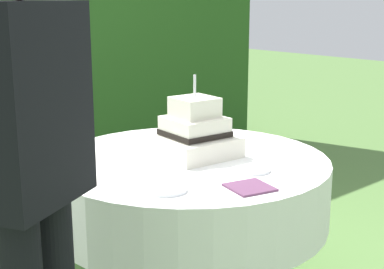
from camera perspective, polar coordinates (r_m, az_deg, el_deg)
The scene contains 7 objects.
cake_table at distance 2.49m, azimuth -0.27°, elevation -5.59°, with size 1.20×1.20×0.73m.
wedding_cake at distance 2.47m, azimuth 0.28°, elevation 0.08°, with size 0.34×0.34×0.36m.
serving_plate_near at distance 2.04m, azimuth -2.57°, elevation -5.52°, with size 0.15×0.15×0.01m, color white.
serving_plate_far at distance 2.28m, azimuth 6.28°, elevation -3.55°, with size 0.13×0.13×0.01m, color white.
serving_plate_left at distance 2.73m, azimuth -5.14°, elevation -0.61°, with size 0.11×0.11×0.01m, color white.
napkin_stack at distance 2.08m, azimuth 5.81°, elevation -5.29°, with size 0.15×0.15×0.01m, color #603856.
standing_person at distance 1.64m, azimuth -15.78°, elevation -3.94°, with size 0.41×0.35×1.60m.
Camera 1 is at (-1.55, -1.76, 1.41)m, focal length 53.16 mm.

